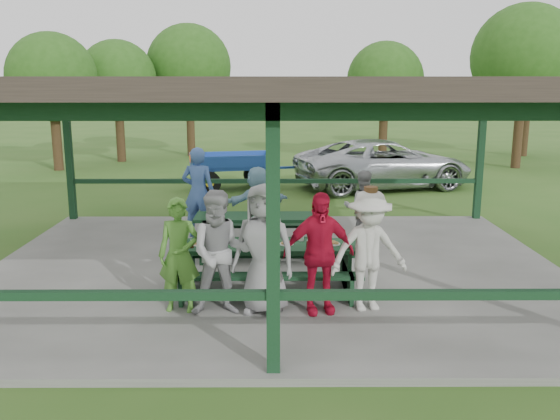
{
  "coord_description": "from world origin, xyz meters",
  "views": [
    {
      "loc": [
        0.04,
        -9.95,
        3.29
      ],
      "look_at": [
        0.09,
        -0.3,
        1.19
      ],
      "focal_mm": 38.0,
      "sensor_mm": 36.0,
      "label": 1
    }
  ],
  "objects_px": {
    "contestant_grey_mid": "(264,249)",
    "contestant_white_fedora": "(369,251)",
    "pickup_truck": "(384,164)",
    "farm_trailer": "(233,170)",
    "spectator_grey": "(362,207)",
    "spectator_lblue": "(257,204)",
    "spectator_blue": "(198,192)",
    "picnic_table_far": "(260,230)",
    "contestant_grey_left": "(221,253)",
    "picnic_table_near": "(267,261)",
    "contestant_green": "(179,255)",
    "contestant_red": "(319,253)"
  },
  "relations": [
    {
      "from": "spectator_blue",
      "to": "spectator_grey",
      "type": "bearing_deg",
      "value": 177.54
    },
    {
      "from": "contestant_white_fedora",
      "to": "picnic_table_near",
      "type": "bearing_deg",
      "value": 141.29
    },
    {
      "from": "contestant_grey_left",
      "to": "farm_trailer",
      "type": "relative_size",
      "value": 0.51
    },
    {
      "from": "contestant_green",
      "to": "spectator_lblue",
      "type": "height_order",
      "value": "contestant_green"
    },
    {
      "from": "picnic_table_far",
      "to": "contestant_white_fedora",
      "type": "bearing_deg",
      "value": -59.69
    },
    {
      "from": "contestant_green",
      "to": "contestant_white_fedora",
      "type": "distance_m",
      "value": 2.66
    },
    {
      "from": "picnic_table_near",
      "to": "contestant_white_fedora",
      "type": "xyz_separation_m",
      "value": [
        1.45,
        -0.76,
        0.38
      ]
    },
    {
      "from": "spectator_blue",
      "to": "farm_trailer",
      "type": "height_order",
      "value": "spectator_blue"
    },
    {
      "from": "contestant_grey_mid",
      "to": "contestant_white_fedora",
      "type": "bearing_deg",
      "value": 23.12
    },
    {
      "from": "contestant_grey_left",
      "to": "spectator_blue",
      "type": "bearing_deg",
      "value": 95.68
    },
    {
      "from": "picnic_table_near",
      "to": "spectator_lblue",
      "type": "bearing_deg",
      "value": 94.6
    },
    {
      "from": "contestant_grey_mid",
      "to": "farm_trailer",
      "type": "height_order",
      "value": "contestant_grey_mid"
    },
    {
      "from": "contestant_grey_left",
      "to": "contestant_red",
      "type": "xyz_separation_m",
      "value": [
        1.36,
        0.06,
        -0.02
      ]
    },
    {
      "from": "contestant_red",
      "to": "contestant_green",
      "type": "bearing_deg",
      "value": 167.55
    },
    {
      "from": "contestant_white_fedora",
      "to": "spectator_grey",
      "type": "relative_size",
      "value": 1.2
    },
    {
      "from": "contestant_white_fedora",
      "to": "spectator_blue",
      "type": "relative_size",
      "value": 0.94
    },
    {
      "from": "contestant_white_fedora",
      "to": "contestant_grey_left",
      "type": "bearing_deg",
      "value": 173.08
    },
    {
      "from": "contestant_white_fedora",
      "to": "pickup_truck",
      "type": "distance_m",
      "value": 10.6
    },
    {
      "from": "contestant_green",
      "to": "contestant_grey_mid",
      "type": "bearing_deg",
      "value": 1.25
    },
    {
      "from": "spectator_grey",
      "to": "farm_trailer",
      "type": "xyz_separation_m",
      "value": [
        -3.07,
        6.71,
        -0.25
      ]
    },
    {
      "from": "spectator_lblue",
      "to": "spectator_grey",
      "type": "height_order",
      "value": "spectator_lblue"
    },
    {
      "from": "contestant_grey_left",
      "to": "spectator_lblue",
      "type": "height_order",
      "value": "contestant_grey_left"
    },
    {
      "from": "contestant_green",
      "to": "pickup_truck",
      "type": "height_order",
      "value": "contestant_green"
    },
    {
      "from": "picnic_table_far",
      "to": "contestant_grey_left",
      "type": "relative_size",
      "value": 1.37
    },
    {
      "from": "picnic_table_far",
      "to": "spectator_grey",
      "type": "bearing_deg",
      "value": 20.9
    },
    {
      "from": "contestant_red",
      "to": "farm_trailer",
      "type": "xyz_separation_m",
      "value": [
        -1.95,
        10.32,
        -0.37
      ]
    },
    {
      "from": "picnic_table_near",
      "to": "contestant_white_fedora",
      "type": "height_order",
      "value": "contestant_white_fedora"
    },
    {
      "from": "picnic_table_near",
      "to": "spectator_grey",
      "type": "xyz_separation_m",
      "value": [
        1.85,
        2.77,
        0.26
      ]
    },
    {
      "from": "picnic_table_far",
      "to": "spectator_blue",
      "type": "height_order",
      "value": "spectator_blue"
    },
    {
      "from": "contestant_grey_left",
      "to": "contestant_red",
      "type": "bearing_deg",
      "value": -2.96
    },
    {
      "from": "spectator_lblue",
      "to": "pickup_truck",
      "type": "height_order",
      "value": "spectator_lblue"
    },
    {
      "from": "picnic_table_far",
      "to": "contestant_grey_mid",
      "type": "bearing_deg",
      "value": -87.27
    },
    {
      "from": "spectator_lblue",
      "to": "spectator_grey",
      "type": "xyz_separation_m",
      "value": [
        2.09,
        -0.19,
        -0.03
      ]
    },
    {
      "from": "spectator_blue",
      "to": "spectator_lblue",
      "type": "bearing_deg",
      "value": 170.04
    },
    {
      "from": "pickup_truck",
      "to": "contestant_red",
      "type": "bearing_deg",
      "value": 149.13
    },
    {
      "from": "spectator_lblue",
      "to": "spectator_blue",
      "type": "relative_size",
      "value": 0.82
    },
    {
      "from": "picnic_table_far",
      "to": "spectator_blue",
      "type": "distance_m",
      "value": 1.93
    },
    {
      "from": "pickup_truck",
      "to": "spectator_grey",
      "type": "bearing_deg",
      "value": 150.35
    },
    {
      "from": "contestant_grey_mid",
      "to": "contestant_grey_left",
      "type": "bearing_deg",
      "value": -155.15
    },
    {
      "from": "contestant_green",
      "to": "contestant_red",
      "type": "xyz_separation_m",
      "value": [
        1.95,
        -0.06,
        0.05
      ]
    },
    {
      "from": "contestant_red",
      "to": "contestant_white_fedora",
      "type": "relative_size",
      "value": 0.97
    },
    {
      "from": "contestant_grey_mid",
      "to": "contestant_white_fedora",
      "type": "distance_m",
      "value": 1.48
    },
    {
      "from": "picnic_table_far",
      "to": "spectator_grey",
      "type": "distance_m",
      "value": 2.17
    },
    {
      "from": "contestant_red",
      "to": "farm_trailer",
      "type": "bearing_deg",
      "value": 89.96
    },
    {
      "from": "contestant_red",
      "to": "spectator_grey",
      "type": "distance_m",
      "value": 3.78
    },
    {
      "from": "pickup_truck",
      "to": "farm_trailer",
      "type": "distance_m",
      "value": 4.73
    },
    {
      "from": "contestant_grey_left",
      "to": "spectator_lblue",
      "type": "relative_size",
      "value": 1.14
    },
    {
      "from": "farm_trailer",
      "to": "contestant_white_fedora",
      "type": "bearing_deg",
      "value": -88.42
    },
    {
      "from": "picnic_table_near",
      "to": "spectator_blue",
      "type": "xyz_separation_m",
      "value": [
        -1.48,
        3.34,
        0.46
      ]
    },
    {
      "from": "contestant_grey_left",
      "to": "spectator_lblue",
      "type": "bearing_deg",
      "value": 78.62
    }
  ]
}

